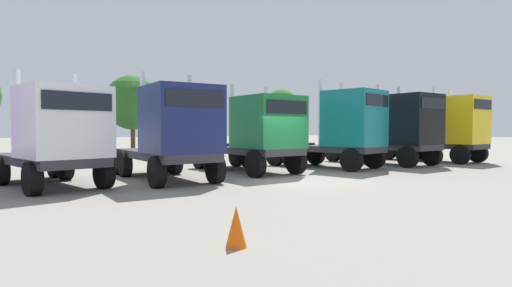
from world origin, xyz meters
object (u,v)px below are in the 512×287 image
semi_truck_white (57,136)px  semi_truck_teal (344,128)px  semi_truck_black (400,128)px  semi_truck_navy (174,132)px  traffic_cone_near (236,227)px  semi_truck_yellow (452,129)px  semi_truck_green (259,133)px

semi_truck_white → semi_truck_teal: 13.13m
semi_truck_teal → semi_truck_black: size_ratio=0.96×
semi_truck_navy → semi_truck_white: bearing=-96.4°
semi_truck_teal → traffic_cone_near: bearing=-64.9°
semi_truck_white → traffic_cone_near: semi_truck_white is taller
semi_truck_teal → traffic_cone_near: (-11.16, -9.79, -1.68)m
semi_truck_black → semi_truck_teal: bearing=-95.4°
traffic_cone_near → semi_truck_navy: bearing=77.3°
semi_truck_navy → traffic_cone_near: bearing=-15.1°
semi_truck_black → traffic_cone_near: (-15.25, -9.82, -1.68)m
semi_truck_navy → semi_truck_teal: size_ratio=1.00×
semi_truck_yellow → semi_truck_black: bearing=-100.1°
semi_truck_black → semi_truck_white: bearing=-93.6°
semi_truck_teal → traffic_cone_near: 14.95m
semi_truck_white → semi_truck_yellow: size_ratio=0.98×
semi_truck_teal → semi_truck_black: (4.09, 0.02, 0.00)m
semi_truck_navy → semi_truck_teal: semi_truck_teal is taller
semi_truck_teal → semi_truck_black: bearing=74.2°
semi_truck_green → traffic_cone_near: semi_truck_green is taller
semi_truck_yellow → traffic_cone_near: semi_truck_yellow is taller
traffic_cone_near → semi_truck_teal: bearing=41.3°
semi_truck_green → semi_truck_yellow: 13.25m
semi_truck_teal → traffic_cone_near: size_ratio=9.23×
semi_truck_teal → semi_truck_yellow: (8.41, -0.13, -0.01)m
semi_truck_yellow → semi_truck_white: bearing=-96.9°
semi_truck_navy → semi_truck_teal: (9.16, 0.89, 0.17)m
semi_truck_white → semi_truck_navy: semi_truck_navy is taller
semi_truck_white → semi_truck_green: (8.28, 0.78, 0.05)m
semi_truck_green → semi_truck_teal: size_ratio=0.98×
semi_truck_navy → traffic_cone_near: semi_truck_navy is taller
semi_truck_white → semi_truck_yellow: bearing=76.5°
semi_truck_navy → semi_truck_yellow: bearing=90.0°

